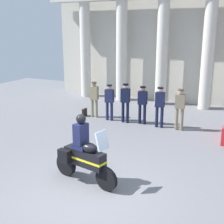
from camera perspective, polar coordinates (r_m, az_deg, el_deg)
name	(u,v)px	position (r m, az deg, el deg)	size (l,w,h in m)	color
ground_plane	(87,194)	(7.99, -4.77, -15.02)	(28.00, 28.00, 0.00)	slate
colonnade_backdrop	(188,39)	(16.91, 13.93, 13.08)	(16.02, 1.45, 6.63)	beige
officer_in_row_0	(94,96)	(14.17, -3.35, 2.91)	(0.39, 0.24, 1.68)	#847A5B
officer_in_row_1	(109,99)	(13.66, -0.49, 2.35)	(0.39, 0.24, 1.63)	#191E42
officer_in_row_2	(125,100)	(13.33, 2.52, 2.29)	(0.39, 0.24, 1.74)	black
officer_in_row_3	(142,102)	(13.18, 5.71, 1.89)	(0.39, 0.24, 1.66)	black
officer_in_row_4	(160,104)	(12.80, 8.92, 1.51)	(0.39, 0.24, 1.72)	#141938
officer_in_row_5	(180,106)	(12.60, 12.57, 1.09)	(0.39, 0.24, 1.71)	#7A7056
motorcycle_with_rider	(83,154)	(8.24, -5.48, -7.85)	(2.07, 0.81, 1.90)	black
briefcase_on_ground	(85,112)	(14.56, -5.15, -0.07)	(0.10, 0.32, 0.36)	black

